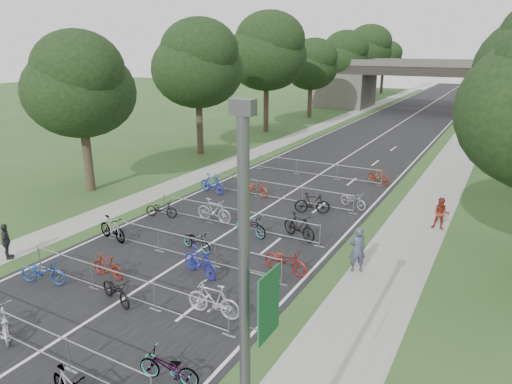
# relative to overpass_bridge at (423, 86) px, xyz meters

# --- Properties ---
(road) EXTENTS (11.00, 140.00, 0.01)m
(road) POSITION_rel_overpass_bridge_xyz_m (0.00, -15.00, -3.53)
(road) COLOR black
(road) RESTS_ON ground
(sidewalk_right) EXTENTS (3.00, 140.00, 0.01)m
(sidewalk_right) POSITION_rel_overpass_bridge_xyz_m (8.00, -15.00, -3.53)
(sidewalk_right) COLOR gray
(sidewalk_right) RESTS_ON ground
(sidewalk_left) EXTENTS (2.00, 140.00, 0.01)m
(sidewalk_left) POSITION_rel_overpass_bridge_xyz_m (-7.50, -15.00, -3.53)
(sidewalk_left) COLOR gray
(sidewalk_left) RESTS_ON ground
(lane_markings) EXTENTS (0.12, 140.00, 0.00)m
(lane_markings) POSITION_rel_overpass_bridge_xyz_m (0.00, -15.00, -3.53)
(lane_markings) COLOR silver
(lane_markings) RESTS_ON ground
(overpass_bridge) EXTENTS (31.00, 8.00, 7.05)m
(overpass_bridge) POSITION_rel_overpass_bridge_xyz_m (0.00, 0.00, 0.00)
(overpass_bridge) COLOR #474640
(overpass_bridge) RESTS_ON ground
(lamppost) EXTENTS (0.61, 0.65, 8.21)m
(lamppost) POSITION_rel_overpass_bridge_xyz_m (8.33, -63.00, 0.75)
(lamppost) COLOR #4C4C51
(lamppost) RESTS_ON ground
(tree_left_0) EXTENTS (6.72, 6.72, 10.25)m
(tree_left_0) POSITION_rel_overpass_bridge_xyz_m (-11.39, -49.07, 2.96)
(tree_left_0) COLOR #33261C
(tree_left_0) RESTS_ON ground
(tree_left_1) EXTENTS (7.56, 7.56, 11.53)m
(tree_left_1) POSITION_rel_overpass_bridge_xyz_m (-11.39, -37.07, 3.77)
(tree_left_1) COLOR #33261C
(tree_left_1) RESTS_ON ground
(tree_left_2) EXTENTS (8.40, 8.40, 12.81)m
(tree_left_2) POSITION_rel_overpass_bridge_xyz_m (-11.39, -25.07, 4.58)
(tree_left_2) COLOR #33261C
(tree_left_2) RESTS_ON ground
(tree_left_3) EXTENTS (6.72, 6.72, 10.25)m
(tree_left_3) POSITION_rel_overpass_bridge_xyz_m (-11.39, -13.07, 2.96)
(tree_left_3) COLOR #33261C
(tree_left_3) RESTS_ON ground
(tree_left_4) EXTENTS (7.56, 7.56, 11.53)m
(tree_left_4) POSITION_rel_overpass_bridge_xyz_m (-11.39, -1.07, 3.77)
(tree_left_4) COLOR #33261C
(tree_left_4) RESTS_ON ground
(tree_left_5) EXTENTS (8.40, 8.40, 12.81)m
(tree_left_5) POSITION_rel_overpass_bridge_xyz_m (-11.39, 10.93, 4.58)
(tree_left_5) COLOR #33261C
(tree_left_5) RESTS_ON ground
(tree_left_6) EXTENTS (6.72, 6.72, 10.25)m
(tree_left_6) POSITION_rel_overpass_bridge_xyz_m (-11.39, 22.93, 2.96)
(tree_left_6) COLOR #33261C
(tree_left_6) RESTS_ON ground
(barrier_row_1) EXTENTS (9.70, 0.08, 1.10)m
(barrier_row_1) POSITION_rel_overpass_bridge_xyz_m (0.00, -61.40, -2.99)
(barrier_row_1) COLOR #9D9FA4
(barrier_row_1) RESTS_ON ground
(barrier_row_2) EXTENTS (9.70, 0.08, 1.10)m
(barrier_row_2) POSITION_rel_overpass_bridge_xyz_m (0.00, -57.80, -2.99)
(barrier_row_2) COLOR #9D9FA4
(barrier_row_2) RESTS_ON ground
(barrier_row_3) EXTENTS (9.70, 0.08, 1.10)m
(barrier_row_3) POSITION_rel_overpass_bridge_xyz_m (0.00, -54.00, -2.99)
(barrier_row_3) COLOR #9D9FA4
(barrier_row_3) RESTS_ON ground
(barrier_row_4) EXTENTS (9.70, 0.08, 1.10)m
(barrier_row_4) POSITION_rel_overpass_bridge_xyz_m (0.00, -50.00, -2.99)
(barrier_row_4) COLOR #9D9FA4
(barrier_row_4) RESTS_ON ground
(barrier_row_5) EXTENTS (9.70, 0.08, 1.10)m
(barrier_row_5) POSITION_rel_overpass_bridge_xyz_m (0.00, -45.00, -2.99)
(barrier_row_5) COLOR #9D9FA4
(barrier_row_5) RESTS_ON ground
(barrier_row_6) EXTENTS (9.70, 0.08, 1.10)m
(barrier_row_6) POSITION_rel_overpass_bridge_xyz_m (0.00, -39.00, -2.99)
(barrier_row_6) COLOR #9D9FA4
(barrier_row_6) RESTS_ON ground
(bike_5) EXTENTS (1.89, 1.47, 0.96)m
(bike_5) POSITION_rel_overpass_bridge_xyz_m (-1.64, -61.28, -3.06)
(bike_5) COLOR #AFAFB7
(bike_5) RESTS_ON ground
(bike_7) EXTENTS (1.91, 0.94, 0.96)m
(bike_7) POSITION_rel_overpass_bridge_xyz_m (4.30, -60.39, -3.05)
(bike_7) COLOR #9D9FA4
(bike_7) RESTS_ON ground
(bike_8) EXTENTS (2.06, 1.22, 1.02)m
(bike_8) POSITION_rel_overpass_bridge_xyz_m (-3.53, -58.44, -3.02)
(bike_8) COLOR #1B4697
(bike_8) RESTS_ON ground
(bike_9) EXTENTS (1.66, 0.49, 0.99)m
(bike_9) POSITION_rel_overpass_bridge_xyz_m (-1.70, -56.88, -3.04)
(bike_9) COLOR maroon
(bike_9) RESTS_ON ground
(bike_10) EXTENTS (1.95, 1.13, 0.97)m
(bike_10) POSITION_rel_overpass_bridge_xyz_m (-0.02, -58.08, -3.05)
(bike_10) COLOR black
(bike_10) RESTS_ON ground
(bike_11) EXTENTS (2.08, 0.70, 1.23)m
(bike_11) POSITION_rel_overpass_bridge_xyz_m (3.53, -57.07, -2.92)
(bike_11) COLOR #AFAFB7
(bike_11) RESTS_ON ground
(bike_12) EXTENTS (2.03, 0.91, 1.18)m
(bike_12) POSITION_rel_overpass_bridge_xyz_m (-4.30, -54.10, -2.94)
(bike_12) COLOR #9D9FA4
(bike_12) RESTS_ON ground
(bike_13) EXTENTS (1.87, 0.96, 0.94)m
(bike_13) POSITION_rel_overpass_bridge_xyz_m (-0.11, -53.09, -3.07)
(bike_13) COLOR #9D9FA4
(bike_13) RESTS_ON ground
(bike_14) EXTENTS (2.07, 1.06, 1.20)m
(bike_14) POSITION_rel_overpass_bridge_xyz_m (1.41, -54.93, -2.93)
(bike_14) COLOR #1B2099
(bike_14) RESTS_ON ground
(bike_15) EXTENTS (2.10, 0.95, 1.07)m
(bike_15) POSITION_rel_overpass_bridge_xyz_m (4.30, -52.99, -3.00)
(bike_15) COLOR maroon
(bike_15) RESTS_ON ground
(bike_16) EXTENTS (1.90, 1.08, 0.95)m
(bike_16) POSITION_rel_overpass_bridge_xyz_m (-4.30, -50.57, -3.06)
(bike_16) COLOR black
(bike_16) RESTS_ON ground
(bike_17) EXTENTS (2.10, 0.62, 1.26)m
(bike_17) POSITION_rel_overpass_bridge_xyz_m (-1.41, -49.78, -2.90)
(bike_17) COLOR gray
(bike_17) RESTS_ON ground
(bike_18) EXTENTS (2.19, 1.27, 1.09)m
(bike_18) POSITION_rel_overpass_bridge_xyz_m (1.13, -50.35, -2.99)
(bike_18) COLOR #9D9FA4
(bike_18) RESTS_ON ground
(bike_19) EXTENTS (2.16, 1.33, 1.25)m
(bike_19) POSITION_rel_overpass_bridge_xyz_m (3.38, -49.58, -2.91)
(bike_19) COLOR black
(bike_19) RESTS_ON ground
(bike_20) EXTENTS (2.09, 0.92, 1.21)m
(bike_20) POSITION_rel_overpass_bridge_xyz_m (-4.30, -45.73, -2.93)
(bike_20) COLOR navy
(bike_20) RESTS_ON ground
(bike_21) EXTENTS (2.03, 1.03, 1.02)m
(bike_21) POSITION_rel_overpass_bridge_xyz_m (-1.67, -44.85, -3.03)
(bike_21) COLOR #983116
(bike_21) RESTS_ON ground
(bike_22) EXTENTS (2.03, 1.21, 1.18)m
(bike_22) POSITION_rel_overpass_bridge_xyz_m (2.59, -46.05, -2.95)
(bike_22) COLOR black
(bike_22) RESTS_ON ground
(bike_23) EXTENTS (1.95, 1.34, 0.97)m
(bike_23) POSITION_rel_overpass_bridge_xyz_m (4.30, -44.08, -3.05)
(bike_23) COLOR #99989F
(bike_23) RESTS_ON ground
(bike_27) EXTENTS (1.86, 1.28, 1.10)m
(bike_27) POSITION_rel_overpass_bridge_xyz_m (4.30, -38.68, -2.98)
(bike_27) COLOR maroon
(bike_27) RESTS_ON ground
(pedestrian_a) EXTENTS (0.84, 0.79, 1.93)m
(pedestrian_a) POSITION_rel_overpass_bridge_xyz_m (6.80, -51.49, -2.57)
(pedestrian_a) COLOR #393E55
(pedestrian_a) RESTS_ON ground
(pedestrian_b) EXTENTS (0.85, 0.68, 1.66)m
(pedestrian_b) POSITION_rel_overpass_bridge_xyz_m (9.11, -45.05, -2.70)
(pedestrian_b) COLOR maroon
(pedestrian_b) RESTS_ON ground
(pedestrian_c) EXTENTS (0.96, 0.92, 1.61)m
(pedestrian_c) POSITION_rel_overpass_bridge_xyz_m (-6.80, -57.77, -2.73)
(pedestrian_c) COLOR #262729
(pedestrian_c) RESTS_ON ground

